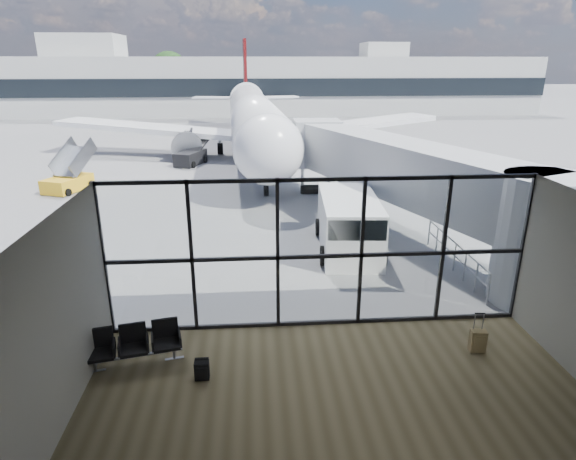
{
  "coord_description": "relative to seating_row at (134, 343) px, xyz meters",
  "views": [
    {
      "loc": [
        -1.87,
        -12.56,
        7.46
      ],
      "look_at": [
        -0.68,
        3.0,
        1.96
      ],
      "focal_mm": 30.0,
      "sensor_mm": 36.0,
      "label": 1
    }
  ],
  "objects": [
    {
      "name": "tree_2",
      "position": [
        -27.97,
        73.55,
        5.29
      ],
      "size": [
        6.27,
        6.27,
        9.03
      ],
      "color": "#382619",
      "rests_on": "ground"
    },
    {
      "name": "tree_3",
      "position": [
        -21.97,
        73.55,
        4.04
      ],
      "size": [
        4.95,
        4.95,
        7.12
      ],
      "color": "#382619",
      "rests_on": "ground"
    },
    {
      "name": "traffic_cone_b",
      "position": [
        7.35,
        11.19,
        -0.27
      ],
      "size": [
        0.48,
        0.48,
        0.68
      ],
      "color": "orange",
      "rests_on": "ground"
    },
    {
      "name": "airliner",
      "position": [
        3.35,
        30.88,
        2.4
      ],
      "size": [
        32.93,
        38.14,
        9.82
      ],
      "rotation": [
        0.0,
        0.0,
        0.04
      ],
      "color": "white",
      "rests_on": "ground"
    },
    {
      "name": "apron_railing",
      "position": [
        10.63,
        5.05,
        0.13
      ],
      "size": [
        0.06,
        5.46,
        1.11
      ],
      "color": "gray",
      "rests_on": "ground"
    },
    {
      "name": "ground",
      "position": [
        5.03,
        41.55,
        -0.59
      ],
      "size": [
        220.0,
        220.0,
        0.0
      ],
      "primitive_type": "plane",
      "color": "slate",
      "rests_on": "ground"
    },
    {
      "name": "far_terminal",
      "position": [
        4.44,
        63.52,
        3.62
      ],
      "size": [
        80.0,
        12.2,
        11.0
      ],
      "color": "#A8A8A3",
      "rests_on": "ground"
    },
    {
      "name": "glass_curtain_wall",
      "position": [
        5.03,
        1.55,
        1.66
      ],
      "size": [
        12.1,
        0.12,
        4.5
      ],
      "color": "white",
      "rests_on": "ground"
    },
    {
      "name": "backpack",
      "position": [
        1.8,
        -0.85,
        -0.33
      ],
      "size": [
        0.36,
        0.33,
        0.54
      ],
      "rotation": [
        0.0,
        0.0,
        -0.0
      ],
      "color": "black",
      "rests_on": "ground"
    },
    {
      "name": "service_van",
      "position": [
        7.07,
        7.38,
        0.56
      ],
      "size": [
        2.83,
        5.29,
        2.23
      ],
      "rotation": [
        0.0,
        0.0,
        -0.08
      ],
      "color": "white",
      "rests_on": "ground"
    },
    {
      "name": "seating_row",
      "position": [
        0.0,
        0.0,
        0.0
      ],
      "size": [
        2.4,
        1.13,
        1.06
      ],
      "rotation": [
        0.0,
        0.0,
        0.21
      ],
      "color": "gray",
      "rests_on": "ground"
    },
    {
      "name": "suitcase",
      "position": [
        9.12,
        -0.21,
        -0.25
      ],
      "size": [
        0.43,
        0.34,
        1.11
      ],
      "rotation": [
        0.0,
        0.0,
        -0.11
      ],
      "color": "olive",
      "rests_on": "ground"
    },
    {
      "name": "jet_bridge",
      "position": [
        9.93,
        8.63,
        2.17
      ],
      "size": [
        8.0,
        16.5,
        4.33
      ],
      "color": "#9B9EA0",
      "rests_on": "ground"
    },
    {
      "name": "tree_4",
      "position": [
        -15.97,
        73.55,
        4.67
      ],
      "size": [
        5.61,
        5.61,
        8.07
      ],
      "color": "#382619",
      "rests_on": "ground"
    },
    {
      "name": "mobile_stairs",
      "position": [
        -7.95,
        18.35,
        -0.01
      ],
      "size": [
        2.68,
        3.73,
        2.39
      ],
      "rotation": [
        0.0,
        0.0,
        -0.36
      ],
      "color": "yellow",
      "rests_on": "ground"
    },
    {
      "name": "traffic_cone_a",
      "position": [
        7.23,
        14.24,
        -0.27
      ],
      "size": [
        0.48,
        0.48,
        0.68
      ],
      "color": "#EE520C",
      "rests_on": "ground"
    },
    {
      "name": "belt_loader",
      "position": [
        -1.41,
        25.65,
        0.01
      ],
      "size": [
        2.59,
        4.1,
        1.79
      ],
      "rotation": [
        0.0,
        0.0,
        -0.36
      ],
      "color": "black",
      "rests_on": "ground"
    },
    {
      "name": "lounge_shell",
      "position": [
        5.03,
        -3.25,
        2.06
      ],
      "size": [
        12.02,
        8.01,
        4.51
      ],
      "color": "brown",
      "rests_on": "ground"
    },
    {
      "name": "tree_1",
      "position": [
        -33.97,
        73.55,
        4.67
      ],
      "size": [
        5.61,
        5.61,
        8.07
      ],
      "color": "#382619",
      "rests_on": "ground"
    },
    {
      "name": "traffic_cone_c",
      "position": [
        9.09,
        15.36,
        -0.27
      ],
      "size": [
        0.47,
        0.47,
        0.67
      ],
      "color": "orange",
      "rests_on": "ground"
    },
    {
      "name": "tree_5",
      "position": [
        -9.97,
        73.55,
        5.29
      ],
      "size": [
        6.27,
        6.27,
        9.03
      ],
      "color": "#382619",
      "rests_on": "ground"
    }
  ]
}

